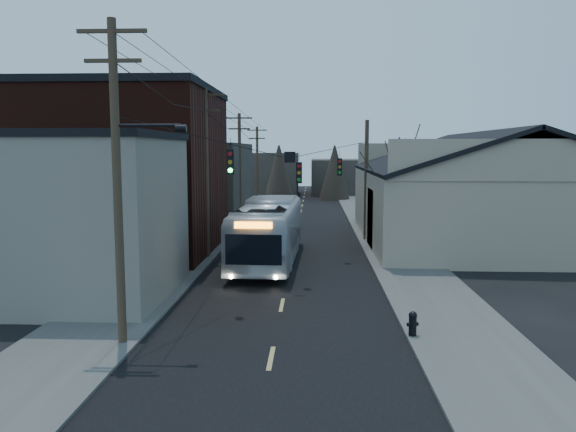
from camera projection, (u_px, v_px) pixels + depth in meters
name	position (u px, v px, depth m)	size (l,w,h in m)	color
ground	(266.00, 386.00, 15.39)	(160.00, 160.00, 0.00)	black
road_surface	(297.00, 230.00, 45.15)	(9.00, 110.00, 0.02)	black
sidewalk_left	(217.00, 229.00, 45.43)	(4.00, 110.00, 0.12)	#474744
sidewalk_right	(378.00, 230.00, 44.85)	(4.00, 110.00, 0.12)	#474744
building_clapboard	(76.00, 218.00, 24.31)	(8.00, 8.00, 7.00)	slate
building_brick	(133.00, 173.00, 35.09)	(10.00, 12.00, 10.00)	black
building_left_far	(195.00, 182.00, 51.12)	(9.00, 14.00, 7.00)	#362F2B
warehouse	(480.00, 203.00, 39.29)	(16.16, 20.60, 7.73)	gray
building_far_left	(262.00, 174.00, 79.79)	(10.00, 12.00, 6.00)	#362F2B
building_far_right	(351.00, 176.00, 84.22)	(12.00, 14.00, 5.00)	#362F2B
bare_tree	(398.00, 196.00, 34.51)	(0.40, 0.40, 7.20)	black
utility_lines	(250.00, 171.00, 38.89)	(11.24, 45.28, 10.50)	#382B1E
bus	(269.00, 231.00, 32.14)	(3.03, 12.95, 3.61)	silver
parked_car	(260.00, 211.00, 52.74)	(1.43, 4.10, 1.35)	#A5A9AD
fire_hydrant	(413.00, 323.00, 19.14)	(0.41, 0.29, 0.84)	black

